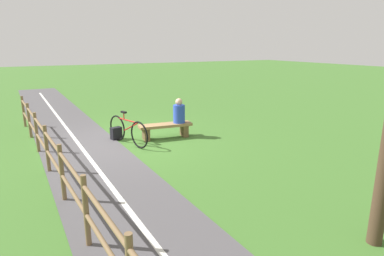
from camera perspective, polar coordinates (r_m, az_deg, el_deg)
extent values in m
plane|color=#3D6B28|center=(9.66, -12.02, -2.45)|extent=(80.00, 80.00, 0.00)
cube|color=#4C494C|center=(5.80, -11.05, -14.04)|extent=(3.06, 36.04, 0.02)
cube|color=silver|center=(5.80, -11.05, -13.95)|extent=(0.95, 31.99, 0.00)
cube|color=#937047|center=(9.80, -4.71, 0.50)|extent=(1.64, 0.62, 0.08)
cube|color=brown|center=(10.04, -1.39, -0.42)|extent=(0.21, 0.40, 0.36)
cube|color=brown|center=(9.72, -8.09, -1.06)|extent=(0.21, 0.40, 0.36)
cylinder|color=#2847B7|center=(9.86, -2.29, 2.50)|extent=(0.40, 0.40, 0.55)
sphere|color=tan|center=(9.79, -2.31, 4.61)|extent=(0.21, 0.21, 0.21)
torus|color=black|center=(8.91, -9.26, -1.21)|extent=(0.27, 0.73, 0.76)
torus|color=black|center=(9.78, -12.99, 0.01)|extent=(0.27, 0.73, 0.76)
cylinder|color=red|center=(9.26, -11.31, 1.34)|extent=(0.31, 0.89, 0.04)
cylinder|color=red|center=(9.17, -10.69, 0.21)|extent=(0.23, 0.64, 0.35)
cylinder|color=red|center=(9.38, -11.89, 2.09)|extent=(0.03, 0.03, 0.20)
cube|color=black|center=(9.35, -11.93, 2.75)|extent=(0.14, 0.21, 0.05)
cube|color=black|center=(9.93, -13.19, -0.93)|extent=(0.35, 0.26, 0.38)
cube|color=black|center=(10.04, -13.50, -1.11)|extent=(0.22, 0.10, 0.17)
cylinder|color=brown|center=(12.55, -27.51, 2.60)|extent=(0.08, 0.08, 1.07)
cylinder|color=brown|center=(10.96, -26.71, 1.18)|extent=(0.08, 0.08, 1.07)
cylinder|color=brown|center=(9.37, -25.64, -0.71)|extent=(0.08, 0.08, 1.07)
cylinder|color=brown|center=(7.81, -24.14, -3.37)|extent=(0.08, 0.08, 1.07)
cylinder|color=brown|center=(6.28, -21.89, -7.33)|extent=(0.08, 0.08, 1.07)
cylinder|color=brown|center=(4.81, -18.12, -13.75)|extent=(0.08, 0.08, 1.07)
cylinder|color=brown|center=(5.40, -20.62, -6.50)|extent=(1.14, 14.63, 0.06)
cylinder|color=brown|center=(5.56, -20.23, -10.62)|extent=(1.14, 14.63, 0.06)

